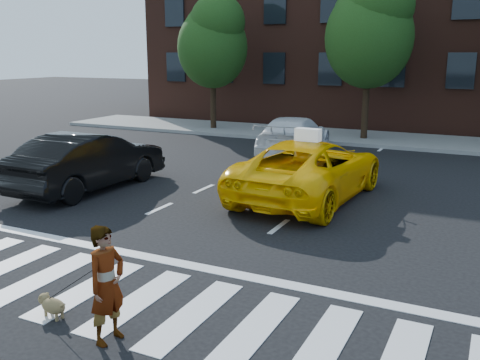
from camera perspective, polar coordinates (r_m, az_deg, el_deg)
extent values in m
plane|color=black|center=(9.28, -15.92, -11.16)|extent=(120.00, 120.00, 0.00)
cube|color=silver|center=(9.28, -15.92, -11.12)|extent=(13.00, 2.40, 0.01)
cube|color=silver|center=(10.42, -10.02, -8.04)|extent=(12.00, 0.30, 0.01)
cube|color=slate|center=(24.66, 12.18, 4.47)|extent=(30.00, 4.00, 0.15)
cube|color=#49251A|center=(31.80, 16.19, 16.91)|extent=(26.00, 10.00, 12.00)
cylinder|color=black|center=(26.57, -2.88, 8.74)|extent=(0.28, 0.28, 3.25)
ellipsoid|color=#1B370F|center=(26.48, -2.95, 13.93)|extent=(3.38, 3.38, 3.89)
sphere|color=#1B370F|center=(26.16, -2.40, 16.51)|extent=(2.60, 2.60, 2.60)
sphere|color=#1B370F|center=(26.89, -3.38, 15.72)|extent=(2.34, 2.34, 2.34)
cylinder|color=black|center=(23.87, 13.26, 8.24)|extent=(0.28, 0.28, 3.55)
ellipsoid|color=#1B370F|center=(23.79, 13.60, 14.55)|extent=(3.69, 3.69, 4.25)
sphere|color=#1B370F|center=(23.58, 14.66, 17.62)|extent=(2.84, 2.84, 2.84)
sphere|color=#1B370F|center=(24.16, 13.02, 16.75)|extent=(2.56, 2.56, 2.56)
imported|color=#F7BA05|center=(14.22, 7.41, 1.15)|extent=(2.93, 5.80, 1.57)
imported|color=black|center=(15.65, -15.81, 1.96)|extent=(1.83, 4.96, 1.62)
imported|color=white|center=(20.47, 5.79, 4.74)|extent=(2.51, 5.14, 1.44)
imported|color=#999999|center=(7.37, -14.01, -10.77)|extent=(0.45, 0.63, 1.62)
ellipsoid|color=brown|center=(8.46, -19.29, -12.57)|extent=(0.44, 0.27, 0.23)
sphere|color=brown|center=(8.58, -20.17, -11.81)|extent=(0.19, 0.19, 0.17)
sphere|color=brown|center=(8.64, -20.44, -11.86)|extent=(0.09, 0.09, 0.08)
cylinder|color=brown|center=(8.28, -18.44, -12.60)|extent=(0.12, 0.05, 0.10)
sphere|color=brown|center=(8.59, -19.89, -11.39)|extent=(0.07, 0.07, 0.06)
sphere|color=brown|center=(8.53, -20.50, -11.62)|extent=(0.07, 0.07, 0.06)
cylinder|color=brown|center=(8.57, -20.00, -13.20)|extent=(0.05, 0.05, 0.11)
cylinder|color=brown|center=(8.63, -19.46, -12.99)|extent=(0.05, 0.05, 0.11)
cylinder|color=brown|center=(8.40, -18.97, -13.70)|extent=(0.05, 0.05, 0.11)
cylinder|color=brown|center=(8.45, -18.42, -13.48)|extent=(0.05, 0.05, 0.11)
cube|color=white|center=(13.86, 7.26, 4.81)|extent=(0.67, 0.32, 0.32)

